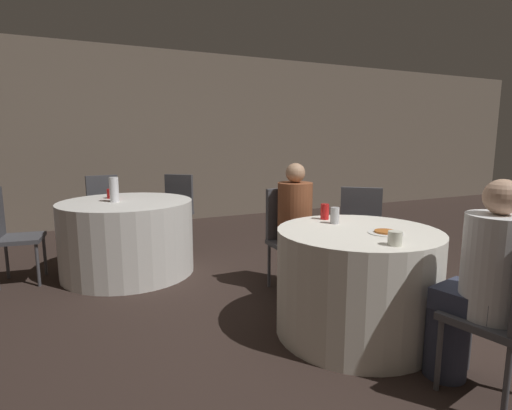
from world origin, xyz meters
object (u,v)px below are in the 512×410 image
soda_can_red (325,212)px  bottle_far (114,190)px  chair_far_northeast (176,204)px  table_near (357,282)px  table_far (128,237)px  person_white_shirt (479,287)px  chair_near_north (289,230)px  pizza_plate_near (385,232)px  person_floral_shirt (299,230)px  chair_near_south (512,304)px  chair_far_west (7,228)px  chair_near_northeast (360,228)px  chair_far_north (105,206)px  soda_can_silver (335,215)px

soda_can_red → bottle_far: (-1.41, 1.62, 0.06)m
chair_far_northeast → table_near: bearing=142.8°
table_near → table_far: 2.43m
bottle_far → person_white_shirt: bearing=-60.9°
table_near → person_white_shirt: size_ratio=0.96×
chair_near_north → person_white_shirt: 1.79m
table_near → chair_far_northeast: size_ratio=1.22×
pizza_plate_near → soda_can_red: size_ratio=1.89×
person_floral_shirt → bottle_far: bearing=-40.5°
chair_near_south → chair_far_west: size_ratio=1.00×
chair_near_northeast → chair_near_north: 0.67m
chair_far_west → chair_far_north: bearing=142.1°
chair_near_northeast → bottle_far: (-2.05, 1.28, 0.33)m
person_floral_shirt → bottle_far: person_floral_shirt is taller
pizza_plate_near → person_floral_shirt: bearing=95.5°
chair_near_northeast → table_near: bearing=90.0°
bottle_far → chair_near_north: bearing=-36.6°
soda_can_red → soda_can_silver: bearing=-97.6°
chair_near_south → pizza_plate_near: chair_near_south is taller
chair_far_west → person_floral_shirt: bearing=67.2°
chair_far_north → bottle_far: size_ratio=3.72×
pizza_plate_near → chair_far_west: bearing=136.7°
chair_near_north → pizza_plate_near: size_ratio=4.01×
chair_near_south → person_white_shirt: (-0.03, 0.16, 0.04)m
chair_far_northeast → chair_near_north: bearing=148.8°
chair_far_northeast → chair_near_south: bearing=142.8°
table_near → soda_can_silver: size_ratio=9.30×
chair_far_north → person_white_shirt: (1.61, -3.92, 0.04)m
chair_near_north → soda_can_silver: chair_near_north is taller
chair_near_northeast → chair_far_west: bearing=14.7°
chair_far_west → soda_can_silver: chair_far_west is taller
chair_far_west → soda_can_red: size_ratio=7.60×
chair_far_northeast → pizza_plate_near: bearing=144.0°
table_far → chair_near_south: (1.50, -3.01, 0.17)m
chair_far_northeast → bottle_far: bottle_far is taller
chair_near_south → person_floral_shirt: 1.79m
table_far → chair_far_north: (-0.14, 1.07, 0.17)m
table_near → chair_near_south: chair_near_south is taller
chair_near_south → chair_far_west: (-2.58, 3.14, 0.00)m
person_floral_shirt → bottle_far: size_ratio=4.69×
chair_far_west → person_white_shirt: 3.92m
table_far → chair_far_northeast: size_ratio=1.43×
person_white_shirt → person_floral_shirt: (-0.16, 1.61, -0.01)m
chair_far_north → soda_can_silver: 3.21m
chair_near_northeast → soda_can_silver: size_ratio=7.60×
chair_far_north → chair_far_northeast: bearing=155.8°
chair_near_northeast → person_white_shirt: 1.62m
soda_can_silver → soda_can_red: same height
soda_can_red → person_floral_shirt: bearing=89.2°
table_far → chair_far_north: size_ratio=1.43×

